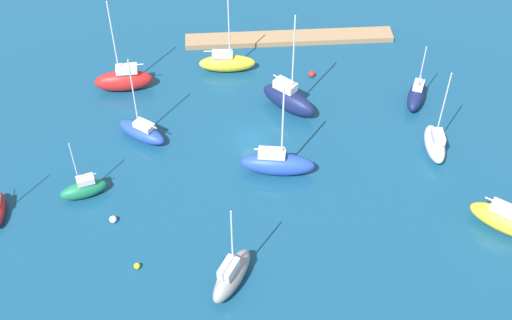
# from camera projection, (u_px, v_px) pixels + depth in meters

# --- Properties ---
(water) EXTENTS (160.00, 160.00, 0.00)m
(water) POSITION_uv_depth(u_px,v_px,m) (253.00, 140.00, 74.38)
(water) COLOR navy
(water) RESTS_ON ground
(pier_dock) EXTENTS (27.23, 2.76, 0.70)m
(pier_dock) POSITION_uv_depth(u_px,v_px,m) (289.00, 38.00, 87.94)
(pier_dock) COLOR #997A56
(pier_dock) RESTS_ON ground
(sailboat_yellow_far_south) EXTENTS (7.47, 6.56, 10.55)m
(sailboat_yellow_far_south) POSITION_uv_depth(u_px,v_px,m) (507.00, 221.00, 64.49)
(sailboat_yellow_far_south) COLOR yellow
(sailboat_yellow_far_south) RESTS_ON water
(sailboat_red_mid_basin) EXTENTS (7.04, 2.82, 12.10)m
(sailboat_red_mid_basin) POSITION_uv_depth(u_px,v_px,m) (124.00, 80.00, 79.88)
(sailboat_red_mid_basin) COLOR red
(sailboat_red_mid_basin) RESTS_ON water
(sailboat_blue_east_end) EXTENTS (6.18, 5.38, 10.56)m
(sailboat_blue_east_end) POSITION_uv_depth(u_px,v_px,m) (142.00, 131.00, 73.93)
(sailboat_blue_east_end) COLOR #2347B2
(sailboat_blue_east_end) RESTS_ON water
(sailboat_navy_west_end) EXTENTS (3.89, 5.70, 8.17)m
(sailboat_navy_west_end) POSITION_uv_depth(u_px,v_px,m) (416.00, 95.00, 78.24)
(sailboat_navy_west_end) COLOR #141E4C
(sailboat_navy_west_end) RESTS_ON water
(sailboat_white_off_beacon) EXTENTS (2.30, 5.76, 10.44)m
(sailboat_white_off_beacon) POSITION_uv_depth(u_px,v_px,m) (435.00, 143.00, 72.25)
(sailboat_white_off_beacon) COLOR white
(sailboat_white_off_beacon) RESTS_ON water
(sailboat_gray_center_basin) EXTENTS (4.79, 6.39, 9.59)m
(sailboat_gray_center_basin) POSITION_uv_depth(u_px,v_px,m) (232.00, 275.00, 59.84)
(sailboat_gray_center_basin) COLOR gray
(sailboat_gray_center_basin) RESTS_ON water
(sailboat_green_by_breakwater) EXTENTS (5.09, 3.08, 7.37)m
(sailboat_green_by_breakwater) POSITION_uv_depth(u_px,v_px,m) (84.00, 189.00, 67.77)
(sailboat_green_by_breakwater) COLOR #19724C
(sailboat_green_by_breakwater) RESTS_ON water
(sailboat_yellow_lone_north) EXTENTS (7.03, 2.33, 9.99)m
(sailboat_yellow_lone_north) POSITION_uv_depth(u_px,v_px,m) (227.00, 63.00, 82.68)
(sailboat_yellow_lone_north) COLOR yellow
(sailboat_yellow_lone_north) RESTS_ON water
(sailboat_blue_near_pier) EXTENTS (8.09, 3.54, 11.29)m
(sailboat_blue_near_pier) POSITION_uv_depth(u_px,v_px,m) (277.00, 163.00, 69.94)
(sailboat_blue_near_pier) COLOR #2347B2
(sailboat_blue_near_pier) RESTS_ON water
(sailboat_navy_outer_mooring) EXTENTS (6.88, 6.66, 12.83)m
(sailboat_navy_outer_mooring) POSITION_uv_depth(u_px,v_px,m) (289.00, 99.00, 77.14)
(sailboat_navy_outer_mooring) COLOR #141E4C
(sailboat_navy_outer_mooring) RESTS_ON water
(mooring_buoy_white) EXTENTS (0.74, 0.74, 0.74)m
(mooring_buoy_white) POSITION_uv_depth(u_px,v_px,m) (113.00, 219.00, 65.72)
(mooring_buoy_white) COLOR white
(mooring_buoy_white) RESTS_ON water
(mooring_buoy_yellow) EXTENTS (0.61, 0.61, 0.61)m
(mooring_buoy_yellow) POSITION_uv_depth(u_px,v_px,m) (137.00, 266.00, 61.80)
(mooring_buoy_yellow) COLOR yellow
(mooring_buoy_yellow) RESTS_ON water
(mooring_buoy_red) EXTENTS (0.78, 0.78, 0.78)m
(mooring_buoy_red) POSITION_uv_depth(u_px,v_px,m) (312.00, 74.00, 82.36)
(mooring_buoy_red) COLOR red
(mooring_buoy_red) RESTS_ON water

